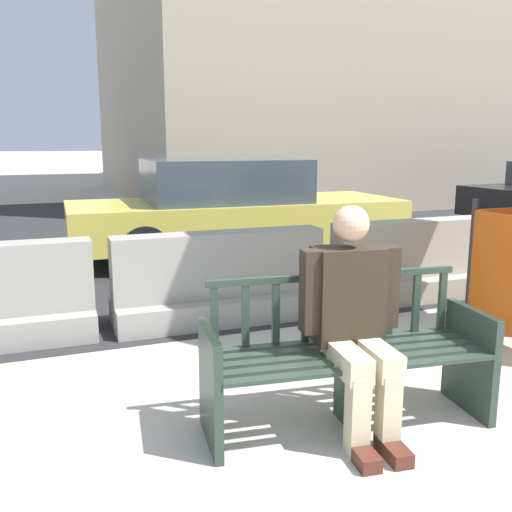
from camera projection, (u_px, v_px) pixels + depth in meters
The scene contains 6 objects.
street_asphalt at pixel (130, 233), 10.51m from camera, with size 120.00×12.00×0.01m, color #28282B.
street_bench at pixel (347, 361), 3.36m from camera, with size 1.74×0.72×0.88m.
seated_person at pixel (354, 316), 3.25m from camera, with size 0.59×0.76×1.31m.
jersey_barrier_centre at pixel (220, 284), 5.38m from camera, with size 2.01×0.71×0.84m.
jersey_barrier_right at pixel (417, 266), 6.19m from camera, with size 2.00×0.69×0.84m.
car_taxi_near at pixel (233, 209), 8.27m from camera, with size 4.81×2.00×1.42m.
Camera 1 is at (-1.59, -1.83, 1.67)m, focal length 40.00 mm.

